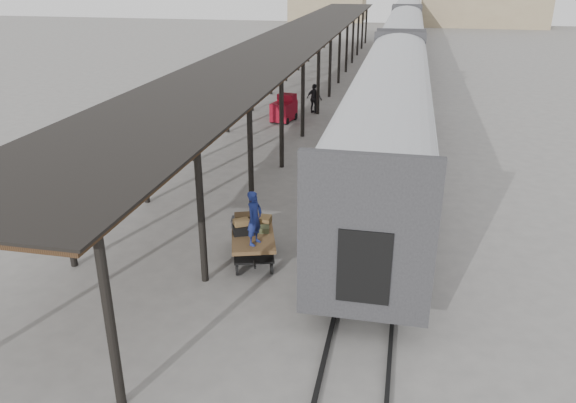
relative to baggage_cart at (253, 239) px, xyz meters
The scene contains 10 objects.
ground 0.88m from the baggage_cart, 53.05° to the left, with size 160.00×160.00×0.00m, color slate.
train 34.51m from the baggage_cart, 84.09° to the left, with size 3.45×76.01×4.01m.
canopy 24.89m from the baggage_cart, 97.09° to the left, with size 4.90×64.30×4.15m.
rails 34.66m from the baggage_cart, 84.11° to the left, with size 1.54×150.00×0.12m.
building_left 83.07m from the baggage_cart, 96.67° to the left, with size 12.00×8.00×6.00m, color tan.
baggage_cart is the anchor object (origin of this frame).
suitcase_stack 0.53m from the baggage_cart, 127.05° to the left, with size 1.32×1.38×0.42m.
luggage_tug 16.56m from the baggage_cart, 99.05° to the left, with size 1.35×1.87×1.50m.
porter 1.23m from the baggage_cart, 68.96° to the right, with size 0.59×0.38×1.61m, color navy.
pedestrian 18.68m from the baggage_cart, 93.80° to the left, with size 1.03×0.43×1.77m, color black.
Camera 1 is at (3.81, -15.04, 8.20)m, focal length 35.00 mm.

